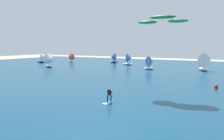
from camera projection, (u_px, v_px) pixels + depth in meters
The scene contains 11 objects.
ocean at pixel (169, 73), 52.34m from camera, with size 160.00×90.00×0.10m, color navy.
kitesurfer at pixel (109, 97), 24.66m from camera, with size 0.71×1.96×1.67m.
kite at pixel (162, 20), 30.24m from camera, with size 7.22×2.70×1.08m.
sailboat_far_right at pixel (202, 62), 56.20m from camera, with size 4.19×4.49×4.99m.
sailboat_leading at pixel (50, 60), 64.11m from camera, with size 4.17×3.69×4.68m.
sailboat_mid_left at pixel (150, 63), 58.77m from camera, with size 3.29×3.60×3.99m.
sailboat_mid_right at pixel (43, 58), 80.86m from camera, with size 3.68×3.47×4.10m.
sailboat_near_shore at pixel (113, 58), 80.46m from camera, with size 3.30×3.66×4.07m.
sailboat_center_horizon at pixel (129, 59), 71.44m from camera, with size 3.85×3.33×4.38m.
sailboat_trailing at pixel (71, 58), 84.45m from camera, with size 2.83×3.25×3.67m.
marker_buoy at pixel (216, 87), 32.77m from camera, with size 0.60×0.60×0.60m, color red.
Camera 1 is at (13.28, -0.99, 6.68)m, focal length 34.40 mm.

